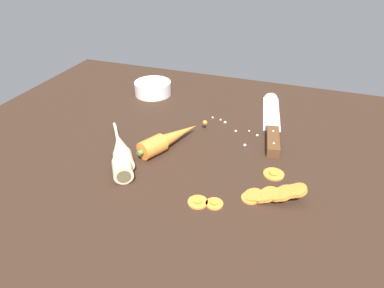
{
  "coord_description": "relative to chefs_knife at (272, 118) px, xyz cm",
  "views": [
    {
      "loc": [
        22.1,
        -64.21,
        43.19
      ],
      "look_at": [
        0.0,
        -2.0,
        1.5
      ],
      "focal_mm": 32.03,
      "sensor_mm": 36.0,
      "label": 1
    }
  ],
  "objects": [
    {
      "name": "carrot_slice_stack",
      "position": [
        4.84,
        -31.48,
        0.8
      ],
      "size": [
        11.64,
        5.77,
        4.03
      ],
      "color": "orange",
      "rests_on": "ground_plane"
    },
    {
      "name": "prep_bowl",
      "position": [
        -36.83,
        5.09,
        1.5
      ],
      "size": [
        11.0,
        11.0,
        4.0
      ],
      "color": "white",
      "rests_on": "ground_plane"
    },
    {
      "name": "parsnip_mid_left",
      "position": [
        -28.9,
        -28.35,
        1.33
      ],
      "size": [
        14.29,
        17.95,
        4.0
      ],
      "color": "beige",
      "rests_on": "ground_plane"
    },
    {
      "name": "whole_carrot",
      "position": [
        -20.7,
        -20.9,
        1.45
      ],
      "size": [
        10.95,
        18.98,
        4.2
      ],
      "color": "orange",
      "rests_on": "ground_plane"
    },
    {
      "name": "carrot_slice_stray_near",
      "position": [
        -5.08,
        -36.35,
        -0.29
      ],
      "size": [
        3.29,
        3.29,
        0.7
      ],
      "color": "orange",
      "rests_on": "ground_plane"
    },
    {
      "name": "chefs_knife",
      "position": [
        0.0,
        0.0,
        0.0
      ],
      "size": [
        8.98,
        34.79,
        4.18
      ],
      "color": "silver",
      "rests_on": "ground_plane"
    },
    {
      "name": "carrot_slice_stray_far",
      "position": [
        3.94,
        -23.62,
        -0.29
      ],
      "size": [
        4.3,
        4.3,
        0.7
      ],
      "color": "orange",
      "rests_on": "ground_plane"
    },
    {
      "name": "ground_plane",
      "position": [
        -15.19,
        -18.23,
        -2.65
      ],
      "size": [
        120.0,
        90.0,
        4.0
      ],
      "primitive_type": "cube",
      "color": "#332116"
    },
    {
      "name": "carrot_slice_stray_mid",
      "position": [
        -8.11,
        -36.96,
        -0.29
      ],
      "size": [
        3.77,
        3.77,
        0.7
      ],
      "color": "orange",
      "rests_on": "ground_plane"
    },
    {
      "name": "parsnip_front",
      "position": [
        -27.7,
        -30.72,
        1.33
      ],
      "size": [
        14.78,
        19.88,
        4.0
      ],
      "color": "beige",
      "rests_on": "ground_plane"
    },
    {
      "name": "mince_crumbs",
      "position": [
        -7.3,
        -7.44,
        -0.32
      ],
      "size": [
        15.29,
        11.41,
        0.77
      ],
      "color": "silver",
      "rests_on": "ground_plane"
    }
  ]
}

